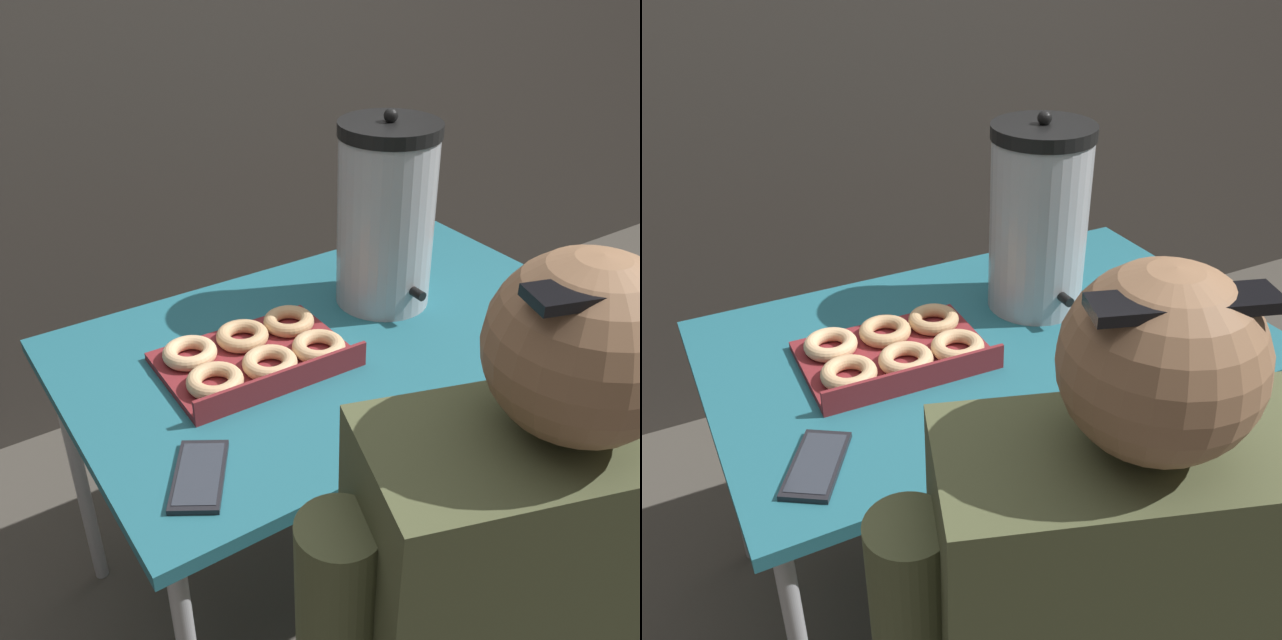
# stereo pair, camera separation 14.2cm
# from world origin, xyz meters

# --- Properties ---
(ground_plane) EXTENTS (12.00, 12.00, 0.00)m
(ground_plane) POSITION_xyz_m (0.00, 0.00, 0.00)
(ground_plane) COLOR #4C473F
(folding_table) EXTENTS (1.14, 0.72, 0.70)m
(folding_table) POSITION_xyz_m (0.00, 0.00, 0.65)
(folding_table) COLOR #236675
(folding_table) RESTS_ON ground
(donut_box) EXTENTS (0.37, 0.27, 0.05)m
(donut_box) POSITION_xyz_m (-0.20, 0.02, 0.72)
(donut_box) COLOR maroon
(donut_box) RESTS_ON folding_table
(coffee_urn) EXTENTS (0.21, 0.24, 0.43)m
(coffee_urn) POSITION_xyz_m (0.16, 0.08, 0.90)
(coffee_urn) COLOR #B7B7BC
(coffee_urn) RESTS_ON folding_table
(cell_phone) EXTENTS (0.15, 0.18, 0.01)m
(cell_phone) POSITION_xyz_m (-0.43, -0.22, 0.71)
(cell_phone) COLOR black
(cell_phone) RESTS_ON folding_table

